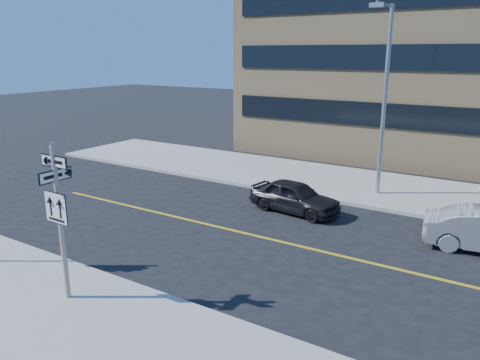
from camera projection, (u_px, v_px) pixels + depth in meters
The scene contains 5 objects.
ground at pixel (138, 266), 14.16m from camera, with size 120.00×120.00×0.00m, color black.
sign_pole at pixel (59, 214), 11.47m from camera, with size 0.92×0.92×4.06m.
parked_car_a at pixel (295, 197), 18.83m from camera, with size 3.76×1.51×1.28m, color black.
streetlight_a at pixel (384, 89), 19.59m from camera, with size 0.55×2.25×8.00m.
building_brick at pixel (420, 9), 31.10m from camera, with size 18.00×18.00×18.00m, color tan.
Camera 1 is at (9.57, -9.28, 6.27)m, focal length 35.00 mm.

